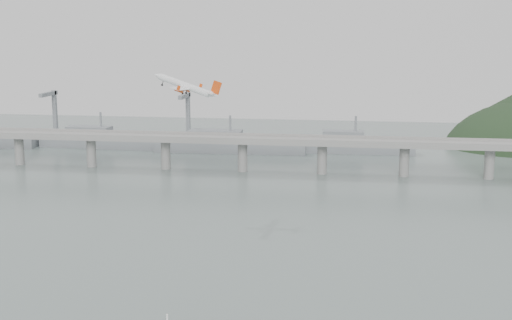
# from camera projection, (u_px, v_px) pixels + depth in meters

# --- Properties ---
(ground) EXTENTS (900.00, 900.00, 0.00)m
(ground) POSITION_uv_depth(u_px,v_px,m) (233.00, 293.00, 234.28)
(ground) COLOR slate
(ground) RESTS_ON ground
(bridge) EXTENTS (800.00, 22.00, 23.90)m
(bridge) POSITION_uv_depth(u_px,v_px,m) (288.00, 145.00, 425.28)
(bridge) COLOR gray
(bridge) RESTS_ON ground
(distant_fleet) EXTENTS (453.00, 60.90, 40.00)m
(distant_fleet) POSITION_uv_depth(u_px,v_px,m) (92.00, 140.00, 512.80)
(distant_fleet) COLOR slate
(distant_fleet) RESTS_ON ground
(airliner) EXTENTS (35.15, 31.89, 13.21)m
(airliner) POSITION_uv_depth(u_px,v_px,m) (186.00, 86.00, 328.36)
(airliner) COLOR white
(airliner) RESTS_ON ground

